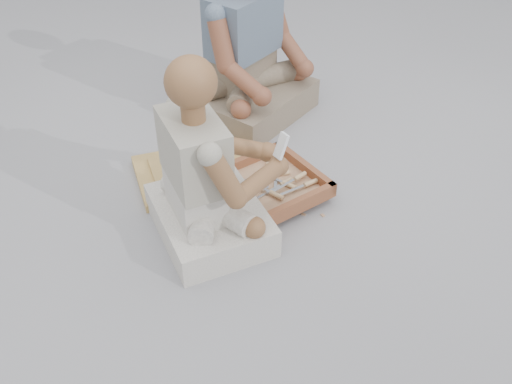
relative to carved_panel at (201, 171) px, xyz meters
name	(u,v)px	position (x,y,z in m)	size (l,w,h in m)	color
ground	(274,255)	(0.11, -0.66, -0.02)	(60.00, 60.00, 0.00)	#96969B
carved_panel	(201,171)	(0.00, 0.00, 0.00)	(0.63, 0.42, 0.04)	olive
tool_tray	(261,189)	(0.20, -0.30, 0.05)	(0.64, 0.55, 0.07)	brown
chisel_0	(283,184)	(0.31, -0.31, 0.05)	(0.21, 0.09, 0.02)	silver
chisel_1	(285,183)	(0.32, -0.32, 0.06)	(0.13, 0.20, 0.02)	silver
chisel_2	(273,193)	(0.23, -0.37, 0.06)	(0.12, 0.20, 0.02)	silver
chisel_3	(262,214)	(0.13, -0.48, 0.06)	(0.13, 0.20, 0.02)	silver
chisel_4	(277,168)	(0.33, -0.18, 0.05)	(0.11, 0.21, 0.02)	silver
chisel_5	(297,178)	(0.38, -0.31, 0.07)	(0.21, 0.09, 0.02)	silver
chisel_6	(278,174)	(0.31, -0.23, 0.05)	(0.22, 0.04, 0.02)	silver
chisel_7	(267,168)	(0.29, -0.16, 0.05)	(0.10, 0.21, 0.02)	silver
chisel_8	(307,184)	(0.40, -0.37, 0.06)	(0.22, 0.06, 0.02)	silver
wood_chip_0	(323,215)	(0.42, -0.51, -0.02)	(0.02, 0.01, 0.00)	tan
wood_chip_1	(281,177)	(0.36, -0.17, -0.02)	(0.02, 0.01, 0.00)	tan
wood_chip_2	(234,168)	(0.17, -0.01, -0.02)	(0.02, 0.01, 0.00)	tan
wood_chip_3	(202,202)	(-0.06, -0.21, -0.02)	(0.02, 0.01, 0.00)	tan
wood_chip_4	(297,160)	(0.50, -0.07, -0.02)	(0.02, 0.01, 0.00)	tan
wood_chip_5	(274,168)	(0.36, -0.09, -0.02)	(0.02, 0.01, 0.00)	tan
wood_chip_6	(231,253)	(-0.05, -0.58, -0.02)	(0.02, 0.01, 0.00)	tan
wood_chip_7	(193,197)	(-0.09, -0.16, -0.02)	(0.02, 0.01, 0.00)	tan
wood_chip_8	(302,189)	(0.42, -0.30, -0.02)	(0.02, 0.01, 0.00)	tan
wood_chip_9	(304,214)	(0.34, -0.47, -0.02)	(0.02, 0.01, 0.00)	tan
craftsman	(206,180)	(-0.09, -0.42, 0.27)	(0.57, 0.56, 0.85)	silver
companion	(250,60)	(0.45, 0.47, 0.31)	(0.81, 0.76, 1.00)	#796C57
mobile_phone	(281,146)	(0.22, -0.46, 0.39)	(0.06, 0.06, 0.11)	white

